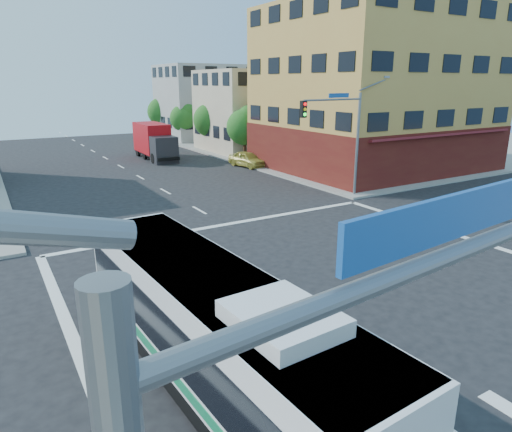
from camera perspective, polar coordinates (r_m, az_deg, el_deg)
ground at (r=18.16m, az=10.22°, el=-8.76°), size 120.00×120.00×0.00m
sidewalk_ne at (r=66.40m, az=13.33°, el=9.36°), size 50.00×50.00×0.15m
corner_building_ne at (r=43.70m, az=14.68°, el=13.53°), size 18.10×15.44×14.00m
building_east_near at (r=54.13m, az=0.21°, el=13.02°), size 12.06×10.06×9.00m
building_east_far at (r=66.46m, az=-6.26°, el=13.96°), size 12.06×10.06×10.00m
signal_mast_ne at (r=30.57m, az=10.53°, el=11.10°), size 7.91×1.13×8.07m
street_tree_a at (r=46.42m, az=-1.30°, el=11.33°), size 3.60×3.60×5.53m
street_tree_b at (r=53.48m, az=-5.66°, el=12.09°), size 3.80×3.80×5.79m
street_tree_c at (r=60.80m, az=-8.99°, el=12.20°), size 3.40×3.40×5.29m
street_tree_d at (r=68.23m, az=-11.63°, el=12.85°), size 4.00×4.00×6.03m
transit_bus at (r=11.85m, az=-5.59°, el=-13.71°), size 3.13×11.86×3.48m
box_truck at (r=48.76m, az=-12.54°, el=9.00°), size 2.52×8.00×3.58m
parked_car at (r=43.19m, az=-1.09°, el=7.12°), size 2.42×4.46×1.44m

